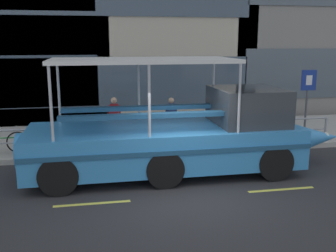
{
  "coord_description": "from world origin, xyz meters",
  "views": [
    {
      "loc": [
        -2.25,
        -9.22,
        3.75
      ],
      "look_at": [
        -0.15,
        1.83,
        1.3
      ],
      "focal_mm": 41.73,
      "sensor_mm": 36.0,
      "label": 1
    }
  ],
  "objects_px": {
    "duck_tour_boat": "(182,137)",
    "pedestrian_mid_right": "(114,115)",
    "pedestrian_mid_left": "(171,114)",
    "leaned_bicycle": "(0,142)",
    "parking_sign": "(308,92)",
    "pedestrian_near_bow": "(241,112)"
  },
  "relations": [
    {
      "from": "duck_tour_boat",
      "to": "pedestrian_mid_right",
      "type": "distance_m",
      "value": 3.69
    },
    {
      "from": "pedestrian_mid_left",
      "to": "pedestrian_mid_right",
      "type": "bearing_deg",
      "value": -177.5
    },
    {
      "from": "leaned_bicycle",
      "to": "pedestrian_mid_right",
      "type": "distance_m",
      "value": 3.87
    },
    {
      "from": "parking_sign",
      "to": "leaned_bicycle",
      "type": "relative_size",
      "value": 1.45
    },
    {
      "from": "parking_sign",
      "to": "duck_tour_boat",
      "type": "relative_size",
      "value": 0.26
    },
    {
      "from": "parking_sign",
      "to": "duck_tour_boat",
      "type": "height_order",
      "value": "duck_tour_boat"
    },
    {
      "from": "parking_sign",
      "to": "pedestrian_mid_right",
      "type": "xyz_separation_m",
      "value": [
        -7.2,
        0.56,
        -0.74
      ]
    },
    {
      "from": "leaned_bicycle",
      "to": "duck_tour_boat",
      "type": "distance_m",
      "value": 5.99
    },
    {
      "from": "parking_sign",
      "to": "leaned_bicycle",
      "type": "distance_m",
      "value": 11.01
    },
    {
      "from": "parking_sign",
      "to": "pedestrian_mid_right",
      "type": "relative_size",
      "value": 1.57
    },
    {
      "from": "leaned_bicycle",
      "to": "parking_sign",
      "type": "bearing_deg",
      "value": 1.8
    },
    {
      "from": "duck_tour_boat",
      "to": "pedestrian_mid_right",
      "type": "relative_size",
      "value": 5.92
    },
    {
      "from": "pedestrian_near_bow",
      "to": "pedestrian_mid_right",
      "type": "distance_m",
      "value": 4.74
    },
    {
      "from": "pedestrian_near_bow",
      "to": "pedestrian_mid_left",
      "type": "bearing_deg",
      "value": 173.87
    },
    {
      "from": "parking_sign",
      "to": "pedestrian_mid_left",
      "type": "xyz_separation_m",
      "value": [
        -5.1,
        0.65,
        -0.79
      ]
    },
    {
      "from": "pedestrian_near_bow",
      "to": "pedestrian_mid_left",
      "type": "xyz_separation_m",
      "value": [
        -2.63,
        0.28,
        -0.03
      ]
    },
    {
      "from": "leaned_bicycle",
      "to": "pedestrian_mid_left",
      "type": "bearing_deg",
      "value": 9.68
    },
    {
      "from": "pedestrian_mid_left",
      "to": "leaned_bicycle",
      "type": "bearing_deg",
      "value": -170.32
    },
    {
      "from": "pedestrian_near_bow",
      "to": "leaned_bicycle",
      "type": "bearing_deg",
      "value": -175.2
    },
    {
      "from": "parking_sign",
      "to": "pedestrian_near_bow",
      "type": "xyz_separation_m",
      "value": [
        -2.46,
        0.37,
        -0.76
      ]
    },
    {
      "from": "leaned_bicycle",
      "to": "duck_tour_boat",
      "type": "relative_size",
      "value": 0.18
    },
    {
      "from": "pedestrian_mid_right",
      "to": "duck_tour_boat",
      "type": "bearing_deg",
      "value": -61.2
    }
  ]
}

